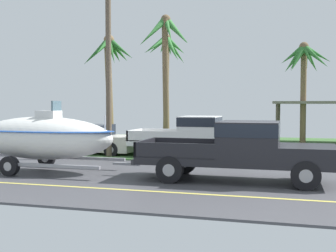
{
  "coord_description": "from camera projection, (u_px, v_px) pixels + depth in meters",
  "views": [
    {
      "loc": [
        0.89,
        -12.58,
        2.3
      ],
      "look_at": [
        -3.23,
        1.88,
        1.56
      ],
      "focal_mm": 45.95,
      "sensor_mm": 36.0,
      "label": 1
    }
  ],
  "objects": [
    {
      "name": "palm_tree_near_left",
      "position": [
        109.0,
        60.0,
        25.01
      ],
      "size": [
        3.29,
        3.65,
        6.38
      ],
      "color": "brown",
      "rests_on": "ground"
    },
    {
      "name": "boat_on_trailer",
      "position": [
        42.0,
        138.0,
        14.76
      ],
      "size": [
        6.44,
        2.41,
        2.44
      ],
      "color": "gray",
      "rests_on": "ground"
    },
    {
      "name": "utility_pole",
      "position": [
        108.0,
        61.0,
        18.59
      ],
      "size": [
        0.24,
        1.8,
        8.07
      ],
      "color": "brown",
      "rests_on": "ground"
    },
    {
      "name": "pickup_truck_towing",
      "position": [
        248.0,
        148.0,
        12.84
      ],
      "size": [
        6.03,
        2.07,
        1.81
      ],
      "color": "black",
      "rests_on": "ground"
    },
    {
      "name": "palm_tree_near_right",
      "position": [
        166.0,
        56.0,
        26.87
      ],
      "size": [
        3.0,
        3.02,
        6.75
      ],
      "color": "brown",
      "rests_on": "ground"
    },
    {
      "name": "palm_tree_far_right",
      "position": [
        166.0,
        45.0,
        21.59
      ],
      "size": [
        2.85,
        2.99,
        6.81
      ],
      "color": "brown",
      "rests_on": "ground"
    },
    {
      "name": "palm_tree_far_left",
      "position": [
        304.0,
        65.0,
        23.39
      ],
      "size": [
        2.82,
        3.21,
        5.72
      ],
      "color": "brown",
      "rests_on": "ground"
    },
    {
      "name": "parked_pickup_background",
      "position": [
        199.0,
        135.0,
        18.64
      ],
      "size": [
        5.58,
        2.05,
        1.81
      ],
      "color": "silver",
      "rests_on": "ground"
    },
    {
      "name": "parked_sedan_near",
      "position": [
        86.0,
        140.0,
        20.16
      ],
      "size": [
        4.7,
        1.94,
        1.38
      ],
      "color": "beige",
      "rests_on": "ground"
    },
    {
      "name": "ground",
      "position": [
        270.0,
        153.0,
        20.49
      ],
      "size": [
        36.0,
        22.0,
        0.11
      ],
      "color": "#424247"
    },
    {
      "name": "carport_awning",
      "position": [
        332.0,
        103.0,
        24.86
      ],
      "size": [
        6.56,
        4.92,
        2.51
      ],
      "color": "#4C4238",
      "rests_on": "ground"
    }
  ]
}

